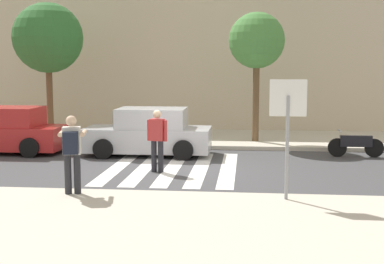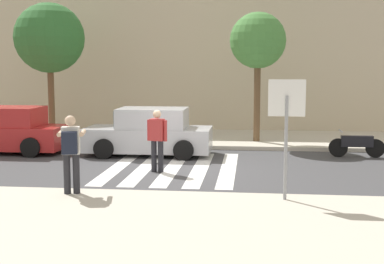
% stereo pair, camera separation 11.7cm
% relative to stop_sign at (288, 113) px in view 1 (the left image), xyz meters
% --- Properties ---
extents(ground_plane, '(120.00, 120.00, 0.00)m').
position_rel_stop_sign_xyz_m(ground_plane, '(-2.95, 3.68, -1.97)').
color(ground_plane, '#424244').
extents(sidewalk_near, '(60.00, 6.00, 0.14)m').
position_rel_stop_sign_xyz_m(sidewalk_near, '(-2.95, -2.52, -1.90)').
color(sidewalk_near, beige).
rests_on(sidewalk_near, ground).
extents(sidewalk_far, '(60.00, 4.80, 0.14)m').
position_rel_stop_sign_xyz_m(sidewalk_far, '(-2.95, 9.68, -1.90)').
color(sidewalk_far, beige).
rests_on(sidewalk_far, ground).
extents(building_facade_far, '(56.00, 4.00, 6.50)m').
position_rel_stop_sign_xyz_m(building_facade_far, '(-2.95, 14.08, 1.28)').
color(building_facade_far, beige).
rests_on(building_facade_far, ground).
extents(crosswalk_stripe_0, '(0.44, 5.20, 0.01)m').
position_rel_stop_sign_xyz_m(crosswalk_stripe_0, '(-4.55, 3.88, -1.97)').
color(crosswalk_stripe_0, silver).
rests_on(crosswalk_stripe_0, ground).
extents(crosswalk_stripe_1, '(0.44, 5.20, 0.01)m').
position_rel_stop_sign_xyz_m(crosswalk_stripe_1, '(-3.75, 3.88, -1.97)').
color(crosswalk_stripe_1, silver).
rests_on(crosswalk_stripe_1, ground).
extents(crosswalk_stripe_2, '(0.44, 5.20, 0.01)m').
position_rel_stop_sign_xyz_m(crosswalk_stripe_2, '(-2.95, 3.88, -1.97)').
color(crosswalk_stripe_2, silver).
rests_on(crosswalk_stripe_2, ground).
extents(crosswalk_stripe_3, '(0.44, 5.20, 0.01)m').
position_rel_stop_sign_xyz_m(crosswalk_stripe_3, '(-2.15, 3.88, -1.97)').
color(crosswalk_stripe_3, silver).
rests_on(crosswalk_stripe_3, ground).
extents(crosswalk_stripe_4, '(0.44, 5.20, 0.01)m').
position_rel_stop_sign_xyz_m(crosswalk_stripe_4, '(-1.35, 3.88, -1.97)').
color(crosswalk_stripe_4, silver).
rests_on(crosswalk_stripe_4, ground).
extents(stop_sign, '(0.76, 0.08, 2.51)m').
position_rel_stop_sign_xyz_m(stop_sign, '(0.00, 0.00, 0.00)').
color(stop_sign, gray).
rests_on(stop_sign, sidewalk_near).
extents(photographer_with_backpack, '(0.69, 0.92, 1.72)m').
position_rel_stop_sign_xyz_m(photographer_with_backpack, '(-4.62, -0.03, -0.80)').
color(photographer_with_backpack, '#232328').
rests_on(photographer_with_backpack, sidewalk_near).
extents(pedestrian_crossing, '(0.57, 0.31, 1.72)m').
position_rel_stop_sign_xyz_m(pedestrian_crossing, '(-3.29, 3.23, -1.00)').
color(pedestrian_crossing, '#232328').
rests_on(pedestrian_crossing, ground).
extents(parked_car_red, '(4.10, 1.92, 1.55)m').
position_rel_stop_sign_xyz_m(parked_car_red, '(-8.97, 5.98, -1.25)').
color(parked_car_red, red).
rests_on(parked_car_red, ground).
extents(parked_car_silver, '(4.10, 1.92, 1.55)m').
position_rel_stop_sign_xyz_m(parked_car_silver, '(-4.02, 5.98, -1.25)').
color(parked_car_silver, '#B7BABF').
rests_on(parked_car_silver, ground).
extents(motorcycle, '(1.76, 0.60, 0.87)m').
position_rel_stop_sign_xyz_m(motorcycle, '(2.66, 6.28, -1.56)').
color(motorcycle, black).
rests_on(motorcycle, ground).
extents(street_tree_west, '(2.67, 2.67, 5.17)m').
position_rel_stop_sign_xyz_m(street_tree_west, '(-8.41, 8.79, 1.98)').
color(street_tree_west, brown).
rests_on(street_tree_west, sidewalk_far).
extents(street_tree_center, '(2.04, 2.04, 4.72)m').
position_rel_stop_sign_xyz_m(street_tree_center, '(-0.51, 8.65, 1.82)').
color(street_tree_center, brown).
rests_on(street_tree_center, sidewalk_far).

